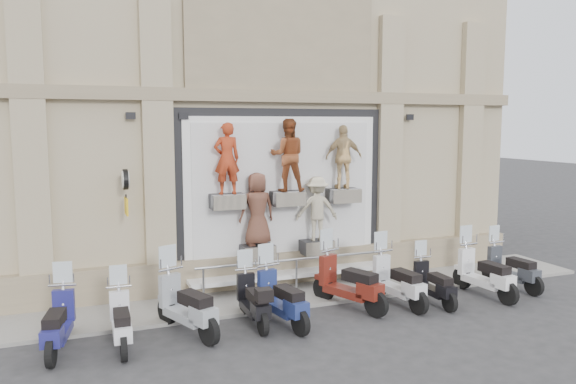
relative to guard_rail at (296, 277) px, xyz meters
name	(u,v)px	position (x,y,z in m)	size (l,w,h in m)	color
ground	(332,322)	(0.00, -2.00, -0.47)	(90.00, 90.00, 0.00)	#2E2E30
sidewalk	(295,293)	(0.00, 0.10, -0.43)	(16.00, 2.20, 0.08)	gray
building	(237,65)	(0.00, 5.00, 5.54)	(14.00, 8.60, 12.00)	tan
shop_vitrine	(287,194)	(0.05, 0.74, 1.96)	(5.60, 0.91, 4.30)	black
guard_rail	(296,277)	(0.00, 0.00, 0.00)	(5.06, 0.10, 0.93)	#9EA0A5
clock_sign_bracket	(126,186)	(-3.90, 0.47, 2.34)	(0.10, 0.80, 1.02)	black
scooter_a	(58,311)	(-5.36, -1.55, 0.31)	(0.55, 1.90, 1.54)	navy
scooter_b	(121,310)	(-4.27, -1.78, 0.26)	(0.52, 1.78, 1.44)	silver
scooter_c	(186,293)	(-3.00, -1.57, 0.38)	(0.61, 2.09, 1.70)	gray
scooter_d	(253,290)	(-1.60, -1.52, 0.27)	(0.53, 1.81, 1.47)	black
scooter_e	(281,287)	(-1.06, -1.76, 0.34)	(0.58, 1.98, 1.61)	navy
scooter_f	(349,271)	(0.73, -1.35, 0.41)	(0.63, 2.14, 1.74)	#5F1910
scooter_g	(398,271)	(1.89, -1.54, 0.35)	(0.58, 2.00, 1.62)	silver
scooter_h	(434,275)	(2.72, -1.76, 0.23)	(0.50, 1.72, 1.40)	black
scooter_i	(485,263)	(4.21, -1.74, 0.36)	(0.59, 2.03, 1.65)	white
scooter_j	(512,259)	(5.30, -1.47, 0.30)	(0.55, 1.89, 1.53)	#30333A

